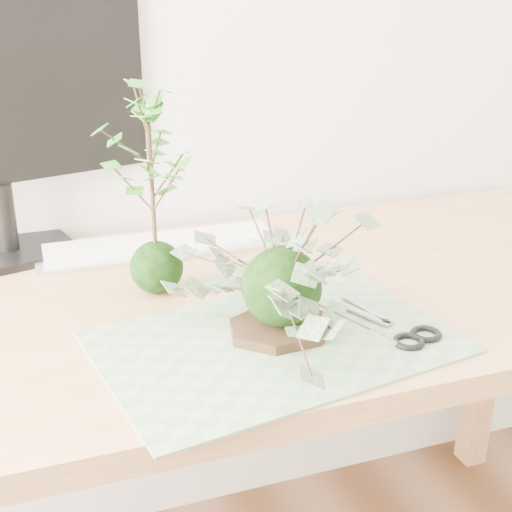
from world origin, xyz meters
The scene contains 7 objects.
desk centered at (0.01, 1.23, 0.65)m, with size 1.60×0.70×0.74m.
cutting_mat centered at (0.00, 1.05, 0.74)m, with size 0.49×0.33×0.00m, color #649168.
stone_dish centered at (0.02, 1.07, 0.75)m, with size 0.16×0.16×0.01m, color black.
ivy_kokedama centered at (0.02, 1.07, 0.87)m, with size 0.39×0.39×0.23m.
maple_kokedama centered at (-0.12, 1.28, 0.99)m, with size 0.21×0.21×0.36m.
keyboard centered at (-0.08, 1.46, 0.75)m, with size 0.46×0.15×0.02m.
scissors centered at (0.17, 1.01, 0.75)m, with size 0.09×0.19×0.01m.
Camera 1 is at (-0.32, 0.22, 1.24)m, focal length 50.00 mm.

